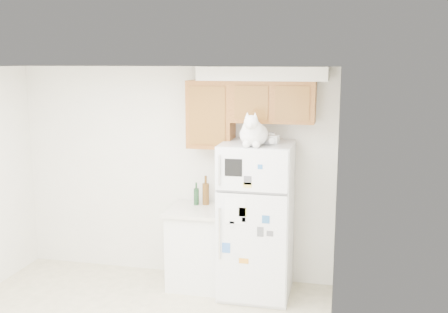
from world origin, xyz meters
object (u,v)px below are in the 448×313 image
(base_counter, at_px, (198,247))
(cat, at_px, (254,133))
(refrigerator, at_px, (256,220))
(bottle_green, at_px, (196,194))
(storage_box_back, at_px, (267,137))
(storage_box_front, at_px, (271,140))
(bottle_amber, at_px, (206,190))

(base_counter, height_order, cat, cat)
(refrigerator, height_order, bottle_green, refrigerator)
(cat, relative_size, storage_box_back, 2.88)
(refrigerator, relative_size, storage_box_front, 11.33)
(storage_box_back, distance_m, bottle_amber, 0.99)
(cat, distance_m, bottle_green, 1.15)
(base_counter, bearing_deg, refrigerator, -6.09)
(storage_box_front, bearing_deg, refrigerator, -179.85)
(cat, bearing_deg, base_counter, 157.04)
(base_counter, bearing_deg, storage_box_back, 2.84)
(bottle_green, bearing_deg, base_counter, -70.35)
(base_counter, bearing_deg, bottle_green, 109.65)
(refrigerator, distance_m, storage_box_front, 0.91)
(storage_box_back, height_order, bottle_amber, storage_box_back)
(cat, xyz_separation_m, bottle_green, (-0.73, 0.42, -0.78))
(base_counter, bearing_deg, bottle_amber, 71.77)
(storage_box_front, distance_m, bottle_green, 1.15)
(bottle_amber, bearing_deg, refrigerator, -20.99)
(storage_box_front, bearing_deg, base_counter, -179.19)
(base_counter, bearing_deg, storage_box_front, -6.24)
(storage_box_front, bearing_deg, bottle_amber, 168.63)
(cat, relative_size, bottle_amber, 1.53)
(storage_box_back, bearing_deg, base_counter, -175.21)
(bottle_amber, bearing_deg, storage_box_back, -10.32)
(refrigerator, xyz_separation_m, cat, (-0.00, -0.22, 0.99))
(refrigerator, relative_size, storage_box_back, 9.44)
(storage_box_front, bearing_deg, storage_box_back, 123.70)
(bottle_amber, bearing_deg, bottle_green, -160.27)
(storage_box_back, xyz_separation_m, bottle_green, (-0.82, 0.09, -0.70))
(cat, bearing_deg, refrigerator, 88.78)
(cat, bearing_deg, storage_box_back, 74.57)
(base_counter, xyz_separation_m, cat, (0.69, -0.29, 1.37))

